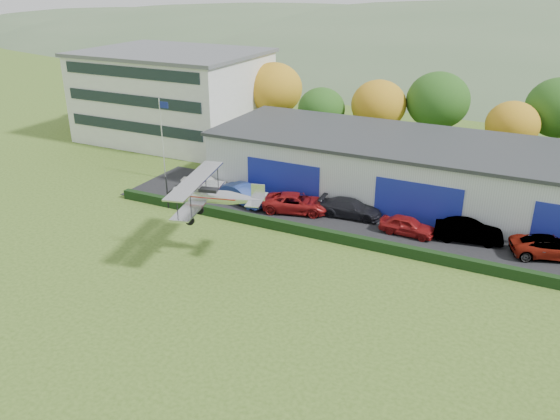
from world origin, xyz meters
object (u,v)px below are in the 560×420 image
at_px(car_0, 204,182).
at_px(car_2, 296,203).
at_px(car_6, 550,247).
at_px(hangar, 435,172).
at_px(biplane, 210,195).
at_px(car_1, 243,194).
at_px(flagpole, 163,132).
at_px(office_block, 174,95).
at_px(car_4, 407,226).
at_px(car_5, 469,231).
at_px(car_3, 350,208).

height_order(car_0, car_2, car_2).
bearing_deg(car_2, car_6, -102.99).
xyz_separation_m(hangar, car_2, (-9.76, -7.95, -1.81)).
relative_size(hangar, car_6, 7.41).
bearing_deg(biplane, car_1, 93.33).
xyz_separation_m(flagpole, biplane, (13.09, -11.88, -0.06)).
bearing_deg(car_1, office_block, 67.55).
relative_size(office_block, car_4, 4.79).
xyz_separation_m(car_1, car_2, (4.98, 0.34, -0.03)).
height_order(hangar, car_1, hangar).
height_order(flagpole, car_4, flagpole).
relative_size(car_1, car_2, 0.88).
bearing_deg(car_4, biplane, 131.94).
xyz_separation_m(office_block, car_1, (18.26, -15.31, -4.34)).
xyz_separation_m(car_4, car_5, (4.48, 0.82, 0.09)).
bearing_deg(car_4, flagpole, 87.20).
bearing_deg(office_block, car_0, -46.51).
relative_size(flagpole, car_5, 1.60).
bearing_deg(car_6, biplane, 97.21).
relative_size(car_0, car_1, 0.87).
bearing_deg(car_5, office_block, 59.19).
relative_size(car_4, biplane, 0.52).
bearing_deg(car_0, biplane, -162.67).
relative_size(hangar, car_4, 9.45).
distance_m(office_block, flagpole, 15.33).
relative_size(car_1, car_3, 0.96).
xyz_separation_m(car_0, car_2, (9.86, -0.87, 0.05)).
height_order(hangar, biplane, biplane).
distance_m(car_4, car_6, 10.17).
height_order(office_block, car_5, office_block).
bearing_deg(car_6, office_block, 53.00).
xyz_separation_m(flagpole, car_4, (24.75, -2.21, -4.00)).
bearing_deg(biplane, hangar, 42.78).
relative_size(hangar, car_0, 9.27).
height_order(office_block, car_0, office_block).
height_order(car_0, biplane, biplane).
xyz_separation_m(car_5, biplane, (-16.14, -10.48, 3.85)).
xyz_separation_m(office_block, car_5, (37.35, -14.39, -4.34)).
xyz_separation_m(car_3, car_4, (5.14, -1.29, -0.03)).
bearing_deg(car_1, car_0, 93.64).
distance_m(flagpole, car_5, 29.52).
xyz_separation_m(car_5, car_6, (5.66, 0.02, -0.06)).
xyz_separation_m(car_4, car_6, (10.13, 0.84, 0.03)).
height_order(car_0, car_1, car_1).
distance_m(flagpole, biplane, 17.67).
relative_size(car_0, biplane, 0.53).
relative_size(hangar, office_block, 1.97).
xyz_separation_m(car_2, car_5, (14.10, 0.58, 0.03)).
distance_m(car_4, car_5, 4.55).
height_order(car_4, biplane, biplane).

